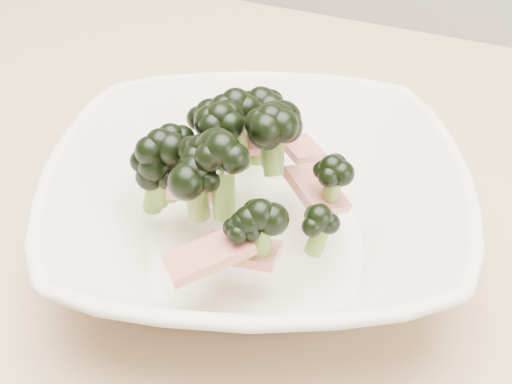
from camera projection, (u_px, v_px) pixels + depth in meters
dining_table at (271, 310)px, 0.61m from camera, size 1.20×0.80×0.75m
broccoli_dish at (253, 201)px, 0.50m from camera, size 0.39×0.39×0.12m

